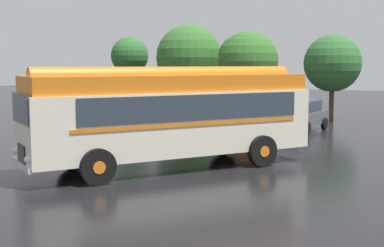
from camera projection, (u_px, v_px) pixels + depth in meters
ground_plane at (148, 166)px, 18.74m from camera, size 120.00×120.00×0.00m
vintage_bus at (171, 113)px, 18.26m from camera, size 7.54×9.79×3.49m
car_near_left at (256, 113)px, 29.97m from camera, size 2.04×4.24×1.66m
car_mid_left at (301, 115)px, 28.78m from camera, size 2.26×4.34×1.66m
tree_far_left at (130, 56)px, 41.77m from camera, size 2.94×2.94×5.70m
tree_left_of_centre at (189, 58)px, 38.77m from camera, size 4.78×4.78×6.44m
tree_centre at (246, 60)px, 36.06m from camera, size 4.08×4.05×5.80m
tree_right_of_centre at (333, 63)px, 33.59m from camera, size 3.59×3.59×5.43m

